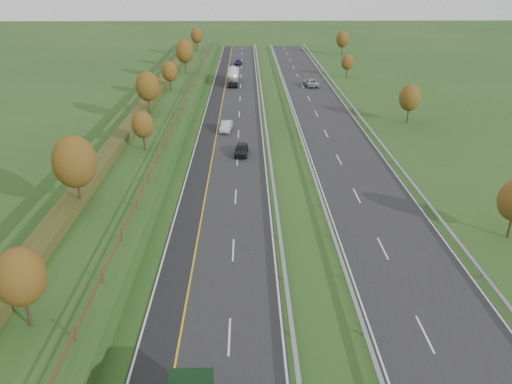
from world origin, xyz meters
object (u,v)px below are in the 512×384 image
road_tanker (233,75)px  car_small_far (238,62)px  car_dark_near (241,150)px  car_silver_mid (226,126)px  car_oncoming (311,82)px

road_tanker → car_small_far: (0.76, 24.64, -1.19)m
car_dark_near → car_silver_mid: 11.89m
car_silver_mid → car_oncoming: bearing=68.8°
road_tanker → car_small_far: 24.68m
car_dark_near → car_small_far: car_dark_near is taller
car_dark_near → car_oncoming: (15.24, 45.49, 0.05)m
road_tanker → car_silver_mid: bearing=-90.5°
road_tanker → car_oncoming: road_tanker is taller
car_oncoming → car_silver_mid: bearing=55.5°
car_small_far → car_oncoming: bearing=-52.2°
road_tanker → car_dark_near: size_ratio=2.48×
road_tanker → car_silver_mid: road_tanker is taller
road_tanker → car_oncoming: bearing=-11.0°
road_tanker → car_silver_mid: 37.28m
car_silver_mid → car_small_far: bearing=95.5°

